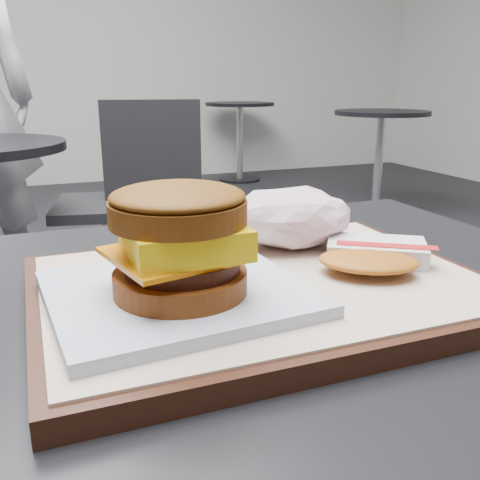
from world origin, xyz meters
name	(u,v)px	position (x,y,z in m)	size (l,w,h in m)	color
serving_tray	(262,289)	(0.04, 0.00, 0.78)	(0.38, 0.28, 0.02)	black
breakfast_sandwich	(179,254)	(-0.04, -0.03, 0.83)	(0.20, 0.18, 0.09)	silver
hash_brown	(373,255)	(0.15, -0.01, 0.80)	(0.14, 0.13, 0.02)	silver
crumpled_wrapper	(290,217)	(0.11, 0.08, 0.82)	(0.13, 0.10, 0.06)	white
neighbor_chair	(124,193)	(0.22, 1.78, 0.51)	(0.64, 0.50, 0.88)	#A2A2A7
bg_table_near	(380,138)	(2.20, 2.80, 0.56)	(0.66, 0.66, 0.75)	black
bg_table_far	(240,122)	(1.80, 4.50, 0.56)	(0.66, 0.66, 0.75)	black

